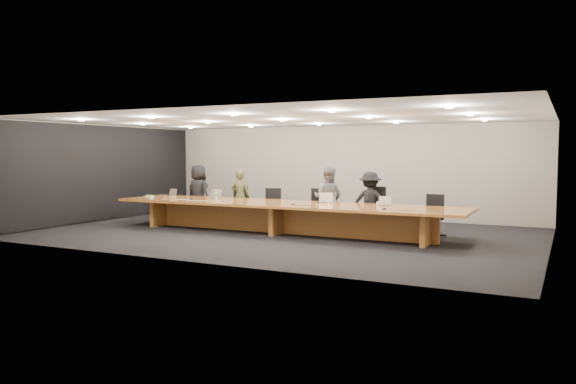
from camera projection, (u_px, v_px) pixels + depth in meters
The scene contains 28 objects.
ground at pixel (283, 233), 13.85m from camera, with size 12.00×12.00×0.00m, color black.
back_wall at pixel (342, 172), 17.31m from camera, with size 12.00×0.02×2.80m, color #B9B4A9.
left_wall_panel at pixel (103, 174), 16.43m from camera, with size 0.08×7.84×2.74m, color black.
conference_table at pixel (283, 212), 13.81m from camera, with size 9.00×1.80×0.75m.
chair_far_left at pixel (194, 202), 16.51m from camera, with size 0.54×0.54×1.06m, color black, non-canonical shape.
chair_left at pixel (237, 204), 15.96m from camera, with size 0.54×0.54×1.06m, color black, non-canonical shape.
chair_mid_left at pixel (272, 207), 15.27m from camera, with size 0.53×0.53×1.03m, color black, non-canonical shape.
chair_mid_right at pixel (318, 208), 14.65m from camera, with size 0.54×0.54×1.07m, color black, non-canonical shape.
chair_right at pixel (373, 209), 14.05m from camera, with size 0.59×0.59×1.16m, color black, non-canonical shape.
chair_far_right at pixel (433, 215), 13.34m from camera, with size 0.51×0.51×1.01m, color black, non-canonical shape.
person_a at pixel (198, 193), 16.48m from camera, with size 0.80×0.52×1.63m, color black.
person_b at pixel (240, 196), 15.78m from camera, with size 0.55×0.36×1.52m, color #403F22.
person_c at pixel (328, 198), 14.62m from camera, with size 0.79×0.61×1.62m, color slate.
person_d at pixel (370, 202), 14.00m from camera, with size 0.98×0.56×1.51m, color black.
laptop_a at pixel (170, 192), 15.82m from camera, with size 0.29×0.21×0.23m, color #BCA88F, non-canonical shape.
laptop_b at pixel (213, 194), 15.06m from camera, with size 0.33×0.24×0.26m, color tan, non-canonical shape.
laptop_d at pixel (326, 198), 13.70m from camera, with size 0.34×0.24×0.26m, color tan, non-canonical shape.
laptop_e at pixel (383, 201), 12.97m from camera, with size 0.30×0.22×0.23m, color tan, non-canonical shape.
water_bottle at pixel (216, 195), 14.81m from camera, with size 0.07×0.07×0.22m, color #A8B8B5.
amber_mug at pixel (206, 198), 14.75m from camera, with size 0.07×0.07×0.09m, color brown.
paper_cup_near at pixel (329, 203), 13.38m from camera, with size 0.07×0.07×0.08m, color white.
paper_cup_far at pixel (378, 204), 13.00m from camera, with size 0.08×0.08×0.10m, color white.
notepad at pixel (149, 196), 15.84m from camera, with size 0.23×0.18×0.01m, color white.
lime_gadget at pixel (149, 195), 15.83m from camera, with size 0.17×0.09×0.03m, color #51C233.
av_box at pixel (150, 198), 15.13m from camera, with size 0.17×0.13×0.03m, color silver.
mic_left at pixel (191, 199), 14.70m from camera, with size 0.13×0.13×0.03m, color black.
mic_center at pixel (293, 204), 13.30m from camera, with size 0.10×0.10×0.03m, color black.
mic_right at pixel (384, 209), 12.23m from camera, with size 0.13×0.13×0.03m, color black.
Camera 1 is at (6.33, -12.20, 1.98)m, focal length 35.00 mm.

